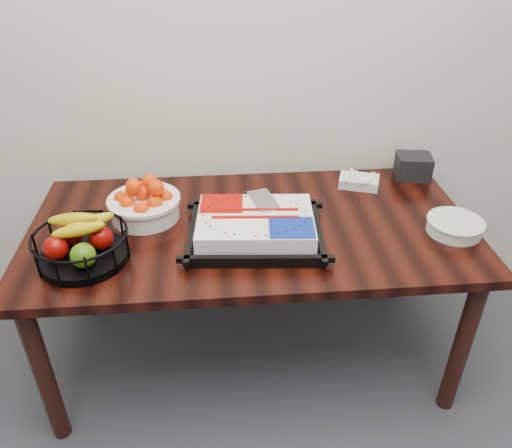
{
  "coord_description": "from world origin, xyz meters",
  "views": [
    {
      "loc": [
        -0.13,
        0.28,
        1.85
      ],
      "look_at": [
        0.01,
        1.87,
        0.83
      ],
      "focal_mm": 35.0,
      "sensor_mm": 36.0,
      "label": 1
    }
  ],
  "objects": [
    {
      "name": "fork_bag",
      "position": [
        0.52,
        2.28,
        0.78
      ],
      "size": [
        0.2,
        0.17,
        0.05
      ],
      "color": "silver",
      "rests_on": "table"
    },
    {
      "name": "tangerine_bowl",
      "position": [
        -0.43,
        2.09,
        0.83
      ],
      "size": [
        0.3,
        0.3,
        0.19
      ],
      "color": "white",
      "rests_on": "table"
    },
    {
      "name": "fruit_basket",
      "position": [
        -0.63,
        1.8,
        0.82
      ],
      "size": [
        0.34,
        0.34,
        0.18
      ],
      "color": "black",
      "rests_on": "table"
    },
    {
      "name": "table",
      "position": [
        0.0,
        2.0,
        0.66
      ],
      "size": [
        1.8,
        0.9,
        0.75
      ],
      "color": "black",
      "rests_on": "ground"
    },
    {
      "name": "napkin_box",
      "position": [
        0.8,
        2.35,
        0.81
      ],
      "size": [
        0.18,
        0.16,
        0.11
      ],
      "primitive_type": "cube",
      "rotation": [
        0.0,
        0.0,
        -0.16
      ],
      "color": "black",
      "rests_on": "table"
    },
    {
      "name": "cake_tray",
      "position": [
        0.01,
        1.9,
        0.8
      ],
      "size": [
        0.54,
        0.44,
        0.1
      ],
      "color": "black",
      "rests_on": "table"
    },
    {
      "name": "plate_stack",
      "position": [
        0.8,
        1.87,
        0.78
      ],
      "size": [
        0.22,
        0.22,
        0.05
      ],
      "color": "white",
      "rests_on": "table"
    }
  ]
}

